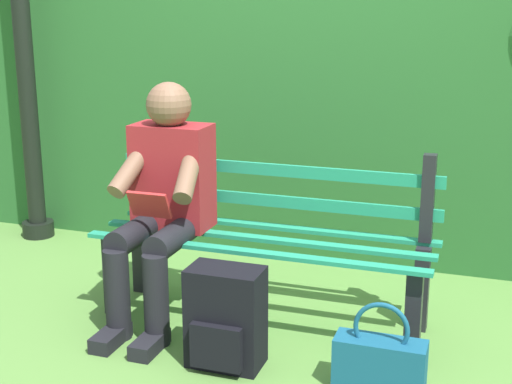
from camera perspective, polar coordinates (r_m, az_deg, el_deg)
name	(u,v)px	position (r m, az deg, el deg)	size (l,w,h in m)	color
ground	(263,320)	(3.67, 0.52, -10.02)	(60.00, 60.00, 0.00)	#517F38
park_bench	(267,237)	(3.57, 0.85, -3.57)	(1.66, 0.46, 0.86)	black
person_seated	(163,198)	(3.54, -7.35, -0.46)	(0.44, 0.73, 1.16)	maroon
hedge_backdrop	(317,112)	(4.68, 4.78, 6.28)	(4.57, 0.85, 1.71)	#265B28
backpack	(225,318)	(3.17, -2.41, -9.88)	(0.32, 0.27, 0.44)	black
handbag	(380,362)	(3.06, 9.69, -13.02)	(0.37, 0.14, 0.38)	navy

